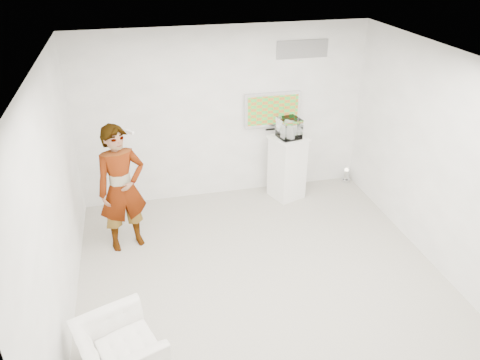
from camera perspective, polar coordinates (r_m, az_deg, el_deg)
The scene contains 10 objects.
room at distance 5.87m, azimuth 2.94°, elevation -0.28°, with size 5.01×5.01×3.00m.
tv at distance 8.23m, azimuth 3.97°, elevation 8.58°, with size 1.00×0.08×0.60m, color silver.
logo_decal at distance 8.15m, azimuth 7.62°, elevation 15.53°, with size 0.90×0.02×0.30m, color gray.
person at distance 7.00m, azimuth -14.20°, elevation -1.04°, with size 0.71×0.47×1.96m, color white.
armchair at distance 5.48m, azimuth -14.41°, elevation -19.68°, with size 0.92×0.81×0.60m, color white.
pedestal at distance 8.36m, azimuth 5.76°, elevation 1.54°, with size 0.56×0.56×1.15m, color white.
floor_uplight at distance 9.23m, azimuth 12.79°, elevation 0.58°, with size 0.17×0.17×0.27m, color silver.
vitrine at distance 8.05m, azimuth 6.01°, elevation 6.31°, with size 0.35×0.35×0.35m, color white.
console at distance 8.07m, azimuth 5.99°, elevation 5.92°, with size 0.05×0.17×0.23m, color white.
wii_remote at distance 6.86m, azimuth -13.33°, elevation 5.72°, with size 0.04×0.16×0.04m, color white.
Camera 1 is at (-1.48, -4.95, 4.28)m, focal length 35.00 mm.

